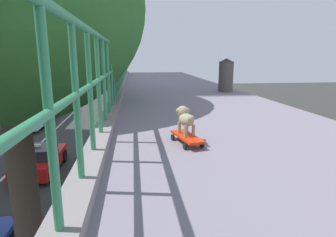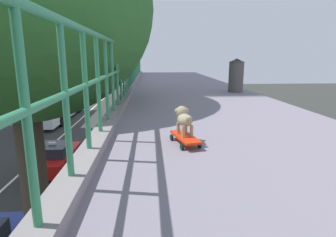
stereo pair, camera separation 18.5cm
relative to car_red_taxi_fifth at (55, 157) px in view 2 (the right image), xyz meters
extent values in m
cube|color=slate|center=(6.21, -12.48, 4.12)|extent=(3.31, 29.74, 0.46)
cube|color=black|center=(6.21, -12.57, 4.35)|extent=(3.25, 0.06, 0.00)
cube|color=gray|center=(4.61, -12.48, 4.41)|extent=(0.20, 28.25, 0.11)
cylinder|color=#358D5D|center=(4.61, -12.48, 5.47)|extent=(0.06, 28.25, 0.06)
cylinder|color=#358D5D|center=(4.61, -12.48, 5.02)|extent=(0.04, 28.25, 0.04)
cylinder|color=#358D5D|center=(4.61, -13.36, 4.97)|extent=(0.04, 0.04, 1.02)
cylinder|color=#358D5D|center=(4.61, -12.78, 4.97)|extent=(0.04, 0.04, 1.02)
cylinder|color=#358D5D|center=(4.61, -12.19, 4.97)|extent=(0.04, 0.04, 1.02)
cylinder|color=#358D5D|center=(4.61, -11.60, 4.97)|extent=(0.04, 0.04, 1.02)
cylinder|color=#358D5D|center=(4.61, -11.02, 4.97)|extent=(0.04, 0.04, 1.02)
cylinder|color=#358D5D|center=(4.61, -10.43, 4.97)|extent=(0.04, 0.04, 1.02)
cylinder|color=#358D5D|center=(4.61, -9.84, 4.97)|extent=(0.04, 0.04, 1.02)
cylinder|color=#358D5D|center=(4.61, -9.26, 4.97)|extent=(0.04, 0.04, 1.02)
cylinder|color=#358D5D|center=(4.61, -8.67, 4.97)|extent=(0.04, 0.04, 1.02)
cylinder|color=#358D5D|center=(4.61, -8.08, 4.97)|extent=(0.04, 0.04, 1.02)
cylinder|color=#358D5D|center=(4.61, -7.50, 4.97)|extent=(0.04, 0.04, 1.02)
cylinder|color=#358D5D|center=(4.61, -6.91, 4.97)|extent=(0.04, 0.04, 1.02)
cylinder|color=#358D5D|center=(4.61, -6.32, 4.97)|extent=(0.04, 0.04, 1.02)
cylinder|color=#358D5D|center=(4.61, -5.74, 4.97)|extent=(0.04, 0.04, 1.02)
cylinder|color=#358D5D|center=(4.61, -5.15, 4.97)|extent=(0.04, 0.04, 1.02)
cylinder|color=#358D5D|center=(4.61, -4.56, 4.97)|extent=(0.04, 0.04, 1.02)
cylinder|color=#358D5D|center=(4.61, -3.98, 4.97)|extent=(0.04, 0.04, 1.02)
cylinder|color=#358D5D|center=(4.61, -3.39, 4.97)|extent=(0.04, 0.04, 1.02)
cylinder|color=#358D5D|center=(4.61, -2.80, 4.97)|extent=(0.04, 0.04, 1.02)
cylinder|color=#358D5D|center=(4.61, -2.22, 4.97)|extent=(0.04, 0.04, 1.02)
cylinder|color=#358D5D|center=(4.61, -1.63, 4.97)|extent=(0.04, 0.04, 1.02)
cylinder|color=#358D5D|center=(4.61, -1.04, 4.97)|extent=(0.04, 0.04, 1.02)
cylinder|color=#358D5D|center=(4.61, -0.45, 4.97)|extent=(0.04, 0.04, 1.02)
cylinder|color=#358D5D|center=(4.61, 0.13, 4.97)|extent=(0.04, 0.04, 1.02)
cylinder|color=#358D5D|center=(4.61, 0.72, 4.97)|extent=(0.04, 0.04, 1.02)
cylinder|color=#358D5D|center=(4.61, 1.31, 4.97)|extent=(0.04, 0.04, 1.02)
cylinder|color=black|center=(1.04, -6.34, -0.37)|extent=(0.19, 0.61, 0.61)
cube|color=red|center=(0.00, 0.06, -0.12)|extent=(1.79, 4.07, 0.68)
cube|color=#1E232B|center=(0.00, -0.22, 0.50)|extent=(1.58, 1.72, 0.55)
cube|color=silver|center=(0.00, -0.22, 0.84)|extent=(0.36, 0.16, 0.12)
cylinder|color=black|center=(0.86, 1.39, -0.33)|extent=(0.22, 0.69, 0.69)
cylinder|color=black|center=(-0.86, 1.39, -0.33)|extent=(0.22, 0.69, 0.69)
cylinder|color=black|center=(0.86, -1.26, -0.33)|extent=(0.22, 0.69, 0.69)
cylinder|color=black|center=(-0.86, -1.26, -0.33)|extent=(0.22, 0.69, 0.69)
cube|color=white|center=(-3.84, 12.58, 1.00)|extent=(2.50, 10.19, 2.78)
cube|color=black|center=(-3.84, 12.58, 1.49)|extent=(2.52, 9.38, 0.70)
cylinder|color=black|center=(-2.64, 16.15, -0.19)|extent=(0.28, 0.96, 0.96)
cylinder|color=black|center=(-5.04, 16.15, -0.19)|extent=(0.28, 0.96, 0.96)
cylinder|color=black|center=(-2.64, 9.78, -0.19)|extent=(0.28, 0.96, 0.96)
cylinder|color=black|center=(-5.04, 9.78, -0.19)|extent=(0.28, 0.96, 0.96)
cylinder|color=#4A3C31|center=(2.57, -8.68, 2.02)|extent=(0.58, 0.58, 5.38)
ellipsoid|color=#33702F|center=(2.57, -8.68, 6.18)|extent=(5.36, 5.36, 4.46)
cube|color=red|center=(5.52, -11.79, 4.43)|extent=(0.28, 0.55, 0.02)
cylinder|color=black|center=(5.57, -11.60, 4.39)|extent=(0.04, 0.07, 0.07)
cylinder|color=black|center=(5.39, -11.64, 4.39)|extent=(0.04, 0.07, 0.07)
cylinder|color=black|center=(5.65, -11.94, 4.39)|extent=(0.04, 0.07, 0.07)
cylinder|color=black|center=(5.46, -11.98, 4.39)|extent=(0.04, 0.07, 0.07)
cylinder|color=#9C8E6A|center=(5.54, -11.66, 4.50)|extent=(0.04, 0.04, 0.12)
cylinder|color=#9C8E6A|center=(5.45, -11.68, 4.50)|extent=(0.04, 0.04, 0.12)
cylinder|color=#9C8E6A|center=(5.58, -11.83, 4.50)|extent=(0.04, 0.04, 0.12)
cylinder|color=#9C8E6A|center=(5.49, -11.85, 4.50)|extent=(0.04, 0.04, 0.12)
ellipsoid|color=#9C8E6A|center=(5.52, -11.75, 4.60)|extent=(0.20, 0.26, 0.13)
sphere|color=#9C8E6A|center=(5.49, -11.66, 4.67)|extent=(0.14, 0.14, 0.14)
ellipsoid|color=tan|center=(5.48, -11.60, 4.66)|extent=(0.06, 0.07, 0.04)
sphere|color=#9C8E6A|center=(5.54, -11.64, 4.69)|extent=(0.06, 0.06, 0.06)
sphere|color=#9C8E6A|center=(5.44, -11.67, 4.69)|extent=(0.06, 0.06, 0.06)
sphere|color=#9C8E6A|center=(5.54, -11.87, 4.64)|extent=(0.07, 0.07, 0.07)
cylinder|color=#554E4D|center=(7.39, -7.38, 4.75)|extent=(0.38, 0.38, 0.79)
cone|color=black|center=(7.39, -7.38, 5.17)|extent=(0.39, 0.39, 0.10)
camera|label=1|loc=(4.97, -14.60, 5.25)|focal=30.02mm
camera|label=2|loc=(5.16, -14.61, 5.25)|focal=30.02mm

